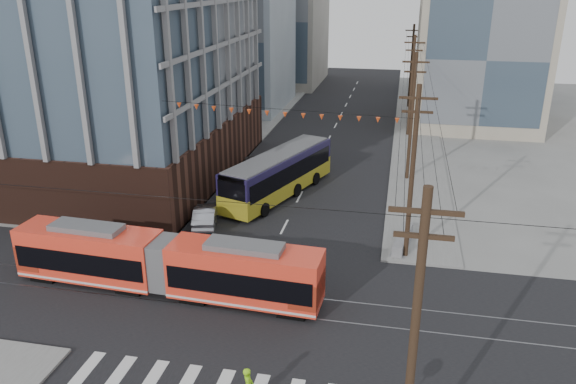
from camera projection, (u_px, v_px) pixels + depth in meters
name	position (u px, v px, depth m)	size (l,w,h in m)	color
ground	(225.00, 344.00, 27.22)	(160.00, 160.00, 0.00)	slate
office_building	(51.00, 7.00, 47.26)	(30.00, 25.00, 28.60)	#381E16
bg_bldg_nw_near	(218.00, 39.00, 74.76)	(18.00, 16.00, 18.00)	#8C99A5
bg_bldg_ne_near	(478.00, 57.00, 65.30)	(14.00, 14.00, 16.00)	gray
bg_bldg_nw_far	(274.00, 21.00, 92.15)	(16.00, 18.00, 20.00)	gray
bg_bldg_ne_far	(477.00, 47.00, 83.58)	(16.00, 16.00, 14.00)	#8C99A5
utility_pole_near	(413.00, 345.00, 18.18)	(0.30, 0.30, 11.00)	black
utility_pole_far	(411.00, 67.00, 74.91)	(0.30, 0.30, 11.00)	black
streetcar	(165.00, 264.00, 31.27)	(17.78, 2.50, 3.43)	#F63A23
city_bus	(279.00, 174.00, 45.25)	(2.79, 12.87, 3.65)	#1C153B
parked_car_silver	(205.00, 216.00, 40.07)	(1.54, 4.41, 1.45)	#9799A2
parked_car_white	(240.00, 185.00, 46.21)	(1.91, 4.71, 1.37)	silver
parked_car_grey	(256.00, 165.00, 51.00)	(2.45, 5.32, 1.48)	#595B5E
jersey_barrier	(403.00, 240.00, 37.05)	(0.96, 4.29, 0.86)	#5A5960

